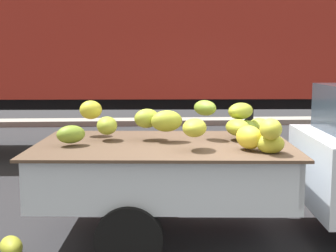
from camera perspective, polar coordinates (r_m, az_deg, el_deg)
ground at (r=5.27m, az=11.20°, el=-14.28°), size 220.00×220.00×0.00m
curb_strip at (r=14.60m, az=1.62°, el=0.54°), size 80.00×0.80×0.16m
semi_trailer at (r=10.06m, az=-9.67°, el=11.09°), size 12.08×3.01×3.95m
fallen_banana_bunch_near_tailgate at (r=5.24m, az=-18.18°, el=-13.50°), size 0.35×0.41×0.20m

